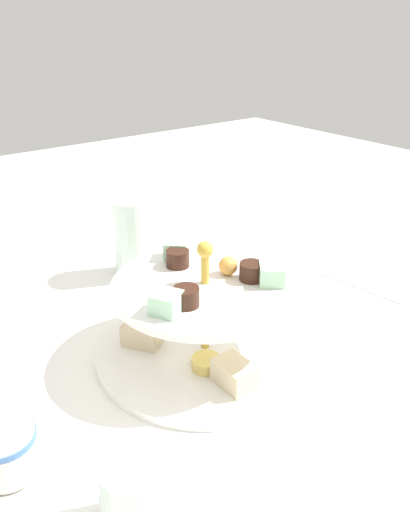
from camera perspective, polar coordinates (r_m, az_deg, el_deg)
ground_plane at (r=0.68m, az=0.00°, el=-10.77°), size 2.40×2.40×0.00m
tiered_serving_stand at (r=0.65m, az=0.02°, el=-7.37°), size 0.28×0.28×0.16m
water_glass_tall_right at (r=0.85m, az=-7.97°, el=2.06°), size 0.07×0.07×0.13m
water_glass_short_left at (r=0.47m, az=-7.52°, el=-24.94°), size 0.06×0.06×0.08m
teacup_with_saucer at (r=0.55m, az=-21.14°, el=-20.04°), size 0.09×0.09×0.05m
butter_knife_left at (r=0.87m, az=16.30°, el=-3.03°), size 0.17×0.04×0.00m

